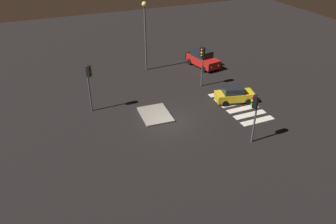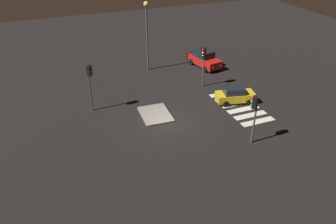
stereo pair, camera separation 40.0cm
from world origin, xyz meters
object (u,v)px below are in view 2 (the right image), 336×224
Objects in this scene: traffic_island at (156,114)px; traffic_light_north at (90,77)px; car_red at (204,59)px; traffic_light_east at (203,57)px; street_lamp at (147,25)px; car_yellow at (235,95)px; traffic_light_south at (254,108)px.

traffic_light_north is (2.96, 4.95, 3.28)m from traffic_island.
car_red is 15.46m from traffic_light_north.
street_lamp is at bearing -101.09° from traffic_light_east.
traffic_light_north reaches higher than traffic_island.
traffic_light_north reaches higher than car_yellow.
traffic_island is at bearing -58.27° from car_red.
traffic_light_south is (-10.32, 1.03, -0.18)m from traffic_light_east.
traffic_light_east is at bearing -150.00° from street_lamp.
car_red is at bearing -47.25° from traffic_island.
traffic_light_east is (3.69, -6.52, 3.17)m from traffic_island.
car_yellow is at bearing -19.75° from car_red.
traffic_light_north is at bearing 59.12° from traffic_island.
traffic_light_east is at bearing -40.35° from car_red.
traffic_light_north is 0.57× the size of street_lamp.
traffic_island is 0.91× the size of car_yellow.
street_lamp is (7.21, -7.73, 1.91)m from traffic_light_north.
traffic_light_south is (-9.59, -10.45, -0.28)m from traffic_light_north.
traffic_light_east is 1.06× the size of traffic_light_south.
traffic_light_north is (-5.60, 14.21, 2.42)m from car_red.
street_lamp is at bearing -114.99° from car_red.
street_lamp is at bearing 128.84° from car_yellow.
traffic_island is 8.14m from traffic_light_east.
traffic_light_north is 14.18m from traffic_light_south.
traffic_island is at bearing 164.70° from street_lamp.
traffic_island is at bearing 7.45° from traffic_light_north.
traffic_island is 6.63m from traffic_light_north.
street_lamp is (1.61, 6.48, 4.32)m from car_red.
car_red is 0.60× the size of street_lamp.
traffic_island is 0.79× the size of traffic_light_north.
car_yellow is at bearing -93.61° from traffic_island.
traffic_light_north reaches higher than traffic_light_east.
traffic_light_east reaches higher than car_yellow.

